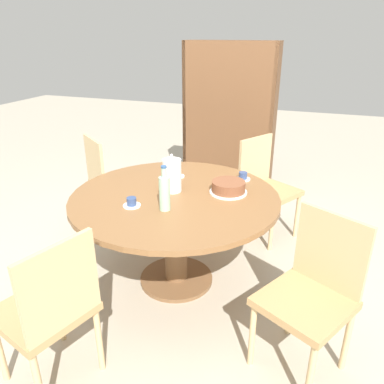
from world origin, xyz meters
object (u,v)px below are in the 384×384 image
Objects in this scene: chair_a at (111,180)px; bookshelf at (227,127)px; cup_a at (132,203)px; chair_c at (312,291)px; cup_c at (177,174)px; water_bottle at (165,192)px; chair_b at (49,309)px; chair_d at (265,185)px; cake_main at (228,187)px; coffee_pot at (172,174)px; cup_b at (243,177)px.

chair_a is 1.41m from bookshelf.
bookshelf is at bearing 86.90° from cup_a.
chair_c is 7.82× the size of cup_a.
cup_c is at bearing 172.56° from chair_c.
cup_a is (-0.22, -0.03, -0.10)m from water_bottle.
bookshelf is (0.17, 2.75, 0.30)m from chair_b.
cup_c is (-0.59, -0.62, 0.25)m from chair_d.
cake_main is at bearing 52.02° from water_bottle.
cup_b is (0.42, 0.38, -0.10)m from coffee_pot.
chair_d is at bearing 137.63° from chair_c.
chair_d is 1.00m from bookshelf.
cup_c is (0.76, -0.26, 0.25)m from chair_a.
cup_a and cup_c have the same top height.
chair_b is 0.91m from water_bottle.
bookshelf reaches higher than cup_a.
bookshelf is 14.54× the size of cup_b.
bookshelf reaches higher than water_bottle.
cup_a is (-0.53, -0.42, -0.02)m from cake_main.
chair_d is 1.40m from cup_a.
chair_b is at bearing -95.77° from cup_c.
chair_a reaches higher than cup_c.
chair_b is at bearing -100.79° from coffee_pot.
chair_c is 1.18m from coffee_pot.
cake_main is (0.38, 0.10, -0.08)m from coffee_pot.
coffee_pot reaches higher than chair_d.
cake_main is at bearing 164.07° from chair_c.
chair_a is 1.40m from chair_d.
cup_a is at bearing 166.25° from chair_a.
coffee_pot is at bearing -178.59° from chair_c.
cup_a is at bearing -141.48° from cake_main.
chair_b is 1.62m from cup_b.
bookshelf is (-0.56, 0.77, 0.30)m from chair_d.
cup_a is at bearing -160.93° from chair_c.
chair_d is at bearing 59.38° from coffee_pot.
cake_main is 0.67m from cup_a.
chair_a is at bearing 161.25° from cup_c.
chair_c is at bearing -44.58° from cake_main.
water_bottle reaches higher than chair_c.
chair_b and chair_d have the same top height.
cup_c is at bearing -161.54° from chair_a.
chair_b is 7.82× the size of cup_a.
chair_d is 3.28× the size of coffee_pot.
chair_a is 7.82× the size of cup_b.
water_bottle is at bearing 175.09° from chair_a.
chair_d is 3.40× the size of cake_main.
cake_main is (-0.14, -0.78, 0.26)m from chair_d.
cup_c is (-1.07, 0.78, 0.25)m from chair_c.
chair_a is 1.05m from coffee_pot.
chair_b is at bearing -125.89° from chair_c.
chair_a is 7.82× the size of cup_c.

